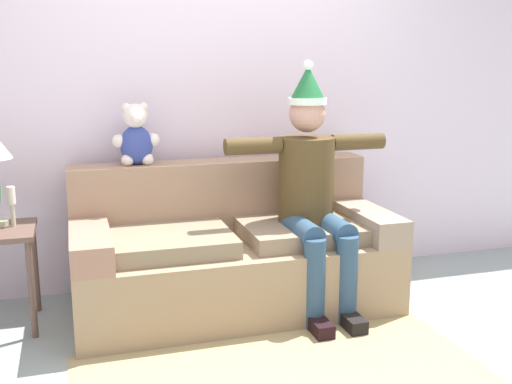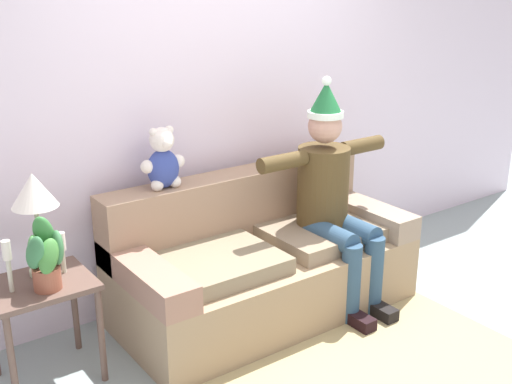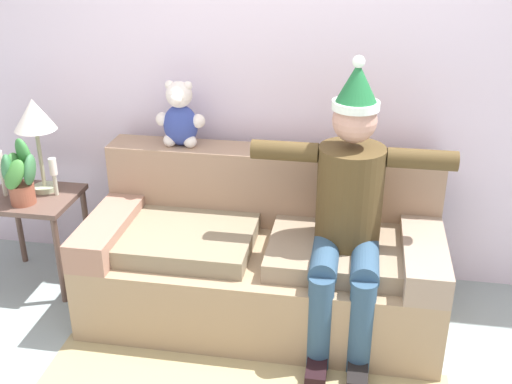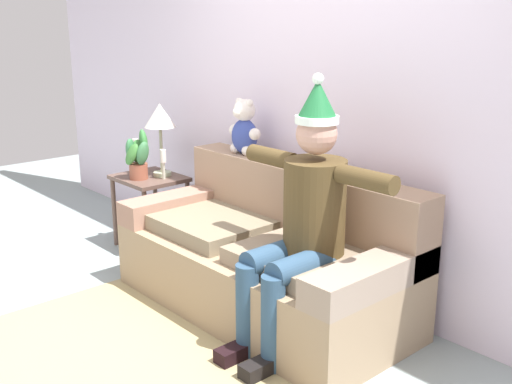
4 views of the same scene
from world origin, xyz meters
The scene contains 6 objects.
ground_plane centered at (0.00, 0.00, 0.00)m, with size 10.00×10.00×0.00m, color #92A2A2.
back_wall centered at (0.00, 1.55, 1.35)m, with size 7.00×0.10×2.70m, color silver.
couch centered at (0.00, 1.03, 0.33)m, with size 1.92×0.90×0.87m.
person_seated centered at (0.45, 0.86, 0.75)m, with size 1.02×0.77×1.50m.
teddy_bear centered at (-0.53, 1.30, 1.04)m, with size 0.29×0.17×0.38m.
candle_short centered at (-1.25, 1.11, 0.73)m, with size 0.04×0.04×0.23m.
Camera 1 is at (-0.91, -2.46, 1.49)m, focal length 42.63 mm.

